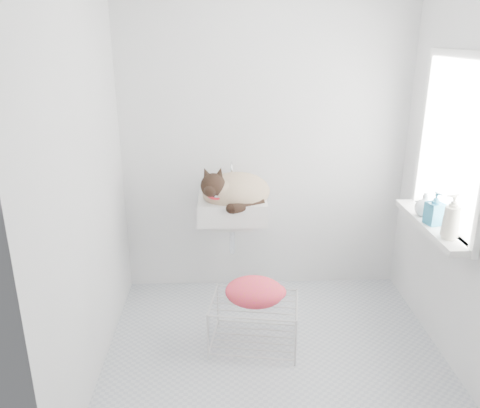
{
  "coord_description": "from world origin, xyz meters",
  "views": [
    {
      "loc": [
        -0.32,
        -2.61,
        1.99
      ],
      "look_at": [
        -0.21,
        0.5,
        0.88
      ],
      "focal_mm": 35.99,
      "sensor_mm": 36.0,
      "label": 1
    }
  ],
  "objects_px": {
    "bottle_c": "(423,215)",
    "bottle_a": "(448,238)",
    "sink": "(232,197)",
    "bottle_b": "(433,224)",
    "cat": "(233,192)",
    "wire_rack": "(254,325)"
  },
  "relations": [
    {
      "from": "wire_rack",
      "to": "bottle_a",
      "type": "height_order",
      "value": "bottle_a"
    },
    {
      "from": "bottle_c",
      "to": "wire_rack",
      "type": "bearing_deg",
      "value": -170.96
    },
    {
      "from": "wire_rack",
      "to": "bottle_b",
      "type": "relative_size",
      "value": 2.6
    },
    {
      "from": "cat",
      "to": "bottle_a",
      "type": "xyz_separation_m",
      "value": [
        1.25,
        -0.79,
        -0.04
      ]
    },
    {
      "from": "bottle_c",
      "to": "bottle_a",
      "type": "bearing_deg",
      "value": -90.0
    },
    {
      "from": "wire_rack",
      "to": "bottle_c",
      "type": "distance_m",
      "value": 1.34
    },
    {
      "from": "cat",
      "to": "wire_rack",
      "type": "distance_m",
      "value": 0.95
    },
    {
      "from": "bottle_a",
      "to": "bottle_b",
      "type": "relative_size",
      "value": 1.08
    },
    {
      "from": "cat",
      "to": "wire_rack",
      "type": "height_order",
      "value": "cat"
    },
    {
      "from": "cat",
      "to": "wire_rack",
      "type": "relative_size",
      "value": 1.03
    },
    {
      "from": "bottle_a",
      "to": "bottle_b",
      "type": "bearing_deg",
      "value": 90.0
    },
    {
      "from": "sink",
      "to": "bottle_b",
      "type": "height_order",
      "value": "bottle_b"
    },
    {
      "from": "sink",
      "to": "bottle_c",
      "type": "distance_m",
      "value": 1.33
    },
    {
      "from": "cat",
      "to": "bottle_b",
      "type": "relative_size",
      "value": 2.67
    },
    {
      "from": "sink",
      "to": "cat",
      "type": "distance_m",
      "value": 0.05
    },
    {
      "from": "bottle_a",
      "to": "bottle_c",
      "type": "bearing_deg",
      "value": 90.0
    },
    {
      "from": "wire_rack",
      "to": "sink",
      "type": "bearing_deg",
      "value": 102.2
    },
    {
      "from": "bottle_b",
      "to": "bottle_a",
      "type": "bearing_deg",
      "value": -90.0
    },
    {
      "from": "bottle_a",
      "to": "cat",
      "type": "bearing_deg",
      "value": 147.82
    },
    {
      "from": "bottle_b",
      "to": "cat",
      "type": "bearing_deg",
      "value": 155.76
    },
    {
      "from": "sink",
      "to": "bottle_c",
      "type": "xyz_separation_m",
      "value": [
        1.26,
        -0.43,
        0.0
      ]
    },
    {
      "from": "sink",
      "to": "cat",
      "type": "bearing_deg",
      "value": -61.8
    }
  ]
}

